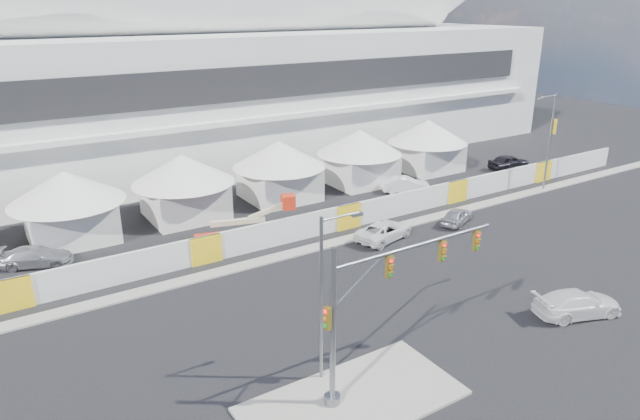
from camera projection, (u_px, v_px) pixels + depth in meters
ground at (410, 333)px, 31.24m from camera, size 160.00×160.00×0.00m
median_island at (353, 401)px, 25.81m from camera, size 10.00×5.00×0.15m
far_curb at (488, 203)px, 51.21m from camera, size 80.00×1.20×0.12m
stadium at (233, 73)px, 65.28m from camera, size 80.00×24.80×21.98m
tent_row at (233, 173)px, 49.43m from camera, size 53.40×8.40×5.40m
hoarding_fence at (348, 216)px, 45.41m from camera, size 70.00×0.25×2.00m
scaffold_tower at (492, 85)px, 80.91m from camera, size 4.40×4.40×12.00m
sedan_silver at (457, 216)px, 46.50m from camera, size 2.97×4.17×1.32m
pickup_curb at (384, 231)px, 43.33m from camera, size 3.52×5.47×1.40m
pickup_near at (577, 303)px, 32.80m from camera, size 3.65×5.58×1.50m
lot_car_a at (406, 185)px, 54.12m from camera, size 3.76×4.70×1.50m
lot_car_b at (509, 162)px, 61.69m from camera, size 2.52×4.90×1.60m
lot_car_c at (36, 257)px, 39.00m from camera, size 3.52×5.08×1.37m
traffic_mast at (370, 309)px, 25.13m from camera, size 9.48×0.74×7.59m
streetlight_median at (325, 288)px, 25.87m from camera, size 2.27×0.23×8.21m
streetlight_curb at (549, 135)px, 53.17m from camera, size 2.74×0.62×9.27m
boom_lift at (230, 235)px, 41.71m from camera, size 7.65×2.65×3.77m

